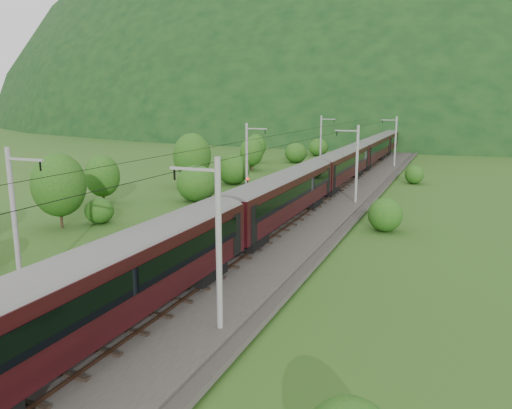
% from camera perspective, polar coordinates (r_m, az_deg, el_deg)
% --- Properties ---
extents(ground, '(600.00, 600.00, 0.00)m').
position_cam_1_polar(ground, '(27.32, -16.11, -11.77)').
color(ground, '#29541A').
rests_on(ground, ground).
extents(railbed, '(14.00, 220.00, 0.30)m').
position_cam_1_polar(railbed, '(35.09, -5.98, -5.80)').
color(railbed, '#38332D').
rests_on(railbed, ground).
extents(track_left, '(2.40, 220.00, 0.27)m').
position_cam_1_polar(track_left, '(36.18, -9.35, -4.98)').
color(track_left, '#523323').
rests_on(track_left, railbed).
extents(track_right, '(2.40, 220.00, 0.27)m').
position_cam_1_polar(track_right, '(34.00, -2.40, -5.93)').
color(track_right, '#523323').
rests_on(track_right, railbed).
extents(catenary_left, '(2.54, 192.28, 8.00)m').
position_cam_1_polar(catenary_left, '(56.31, -0.99, 5.43)').
color(catenary_left, gray).
rests_on(catenary_left, railbed).
extents(catenary_right, '(2.54, 192.28, 8.00)m').
position_cam_1_polar(catenary_right, '(52.72, 11.37, 4.77)').
color(catenary_right, gray).
rests_on(catenary_right, railbed).
extents(overhead_wires, '(4.83, 198.00, 0.03)m').
position_cam_1_polar(overhead_wires, '(33.67, -6.23, 5.56)').
color(overhead_wires, black).
rests_on(overhead_wires, ground).
extents(mountain_main, '(504.00, 360.00, 244.00)m').
position_cam_1_polar(mountain_main, '(280.08, 19.21, 8.91)').
color(mountain_main, black).
rests_on(mountain_main, ground).
extents(mountain_ridge, '(336.00, 280.00, 132.00)m').
position_cam_1_polar(mountain_ridge, '(347.32, -0.82, 9.97)').
color(mountain_ridge, black).
rests_on(mountain_ridge, ground).
extents(train, '(2.98, 163.55, 5.18)m').
position_cam_1_polar(train, '(63.05, 9.72, 5.05)').
color(train, black).
rests_on(train, ground).
extents(hazard_post_near, '(0.14, 0.14, 1.30)m').
position_cam_1_polar(hazard_post_near, '(60.63, 6.60, 2.42)').
color(hazard_post_near, red).
rests_on(hazard_post_near, railbed).
extents(hazard_post_far, '(0.15, 0.15, 1.39)m').
position_cam_1_polar(hazard_post_far, '(65.10, 8.22, 3.05)').
color(hazard_post_far, red).
rests_on(hazard_post_far, railbed).
extents(signal, '(0.27, 0.27, 2.46)m').
position_cam_1_polar(signal, '(52.80, -0.96, 1.98)').
color(signal, black).
rests_on(signal, railbed).
extents(vegetation_left, '(13.19, 143.22, 7.05)m').
position_cam_1_polar(vegetation_left, '(50.47, -14.99, 2.34)').
color(vegetation_left, '#195416').
rests_on(vegetation_left, ground).
extents(vegetation_right, '(5.91, 93.37, 2.64)m').
position_cam_1_polar(vegetation_right, '(22.31, 9.69, -13.47)').
color(vegetation_right, '#195416').
rests_on(vegetation_right, ground).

